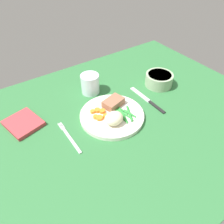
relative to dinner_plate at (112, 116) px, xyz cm
name	(u,v)px	position (x,y,z in cm)	size (l,w,h in cm)	color
dining_table	(118,120)	(1.49, -1.96, -1.80)	(120.00, 90.00, 2.00)	#2D6B38
dinner_plate	(112,116)	(0.00, 0.00, 0.00)	(24.23, 24.23, 1.60)	white
meat_portion	(113,103)	(3.27, 3.82, 2.24)	(8.12, 5.31, 2.88)	#936047
mashed_potatoes	(114,118)	(-2.18, -4.36, 3.10)	(6.90, 5.88, 4.60)	beige
carrot_slices	(99,114)	(-4.25, 2.24, 1.32)	(5.79, 6.84, 1.11)	orange
green_beans	(124,114)	(3.72, -2.76, 1.17)	(6.67, 11.04, 0.85)	#2D8C38
fork	(69,137)	(-18.04, -0.26, -0.60)	(1.44, 16.60, 0.40)	silver
knife	(148,100)	(17.94, -0.29, -0.60)	(1.70, 20.50, 0.64)	black
water_glass	(90,85)	(1.24, 18.55, 2.77)	(7.78, 7.78, 8.42)	silver
salad_bowl	(159,79)	(29.57, 5.85, 2.32)	(12.11, 12.11, 5.53)	#99B28C
napkin	(23,123)	(-29.05, 15.11, -0.08)	(10.95, 12.64, 1.45)	#B2383D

